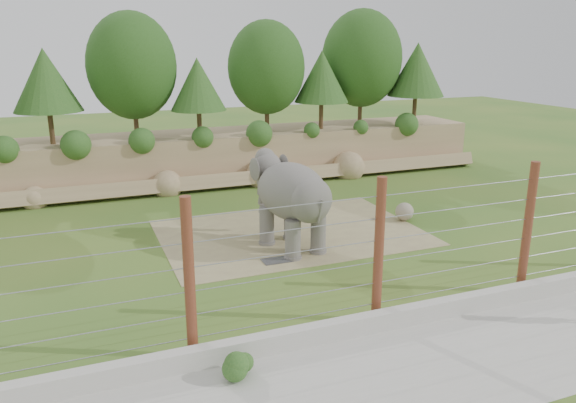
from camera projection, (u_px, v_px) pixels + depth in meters
name	position (u px, v px, depth m)	size (l,w,h in m)	color
ground	(309.00, 261.00, 19.26)	(90.00, 90.00, 0.00)	#366524
back_embankment	(225.00, 105.00, 29.70)	(30.00, 5.52, 8.77)	#977C58
dirt_patch	(291.00, 232.00, 22.11)	(10.00, 7.00, 0.02)	#8F7E59
drain_grate	(277.00, 260.00, 19.25)	(1.00, 0.60, 0.03)	#262628
elephant	(292.00, 205.00, 20.00)	(1.75, 4.09, 3.31)	slate
stone_ball	(404.00, 212.00, 23.46)	(0.76, 0.76, 0.76)	gray
retaining_wall	(385.00, 320.00, 14.72)	(26.00, 0.35, 0.50)	#B9B6AC
walkway	(430.00, 368.00, 13.00)	(26.00, 4.00, 0.01)	#B9B6AC
barrier_fence	(379.00, 251.00, 14.68)	(20.26, 0.26, 4.00)	#622916
walkway_shrub	(241.00, 366.00, 12.51)	(0.60, 0.60, 0.60)	#275320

